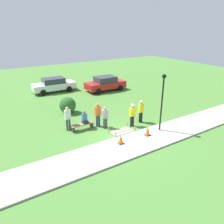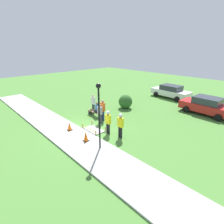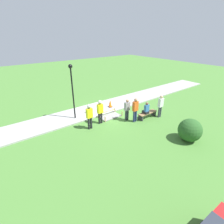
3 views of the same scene
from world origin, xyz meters
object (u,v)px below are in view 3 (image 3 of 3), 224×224
bystander_in_white_shirt (127,109)px  worker_supervisor (89,114)px  traffic_cone_near_patch (110,104)px  park_bench (147,114)px  bystander_in_orange_shirt (135,109)px  worker_assistant (100,110)px  traffic_cone_far_patch (88,109)px  person_seated_on_bench (146,109)px  lamppost_near (72,84)px  bystander_in_gray_shirt (161,105)px

bystander_in_white_shirt → worker_supervisor: bearing=-10.9°
traffic_cone_near_patch → bystander_in_white_shirt: (0.40, 2.53, 0.50)m
park_bench → bystander_in_white_shirt: bystander_in_white_shirt is taller
worker_supervisor → bystander_in_orange_shirt: (-3.07, 1.08, -0.03)m
worker_assistant → bystander_in_white_shirt: worker_assistant is taller
traffic_cone_far_patch → person_seated_on_bench: 4.43m
bystander_in_white_shirt → lamppost_near: (2.93, -2.43, 1.75)m
bystander_in_orange_shirt → traffic_cone_near_patch: bearing=-92.2°
traffic_cone_near_patch → worker_assistant: worker_assistant is taller
worker_supervisor → bystander_in_gray_shirt: worker_supervisor is taller
bystander_in_orange_shirt → bystander_in_gray_shirt: bearing=163.9°
person_seated_on_bench → bystander_in_white_shirt: bearing=-29.8°
worker_assistant → lamppost_near: size_ratio=0.44×
bystander_in_white_shirt → lamppost_near: 4.19m
worker_assistant → bystander_in_white_shirt: (-1.81, 0.75, -0.12)m
traffic_cone_far_patch → bystander_in_white_shirt: size_ratio=0.42×
traffic_cone_far_patch → park_bench: size_ratio=0.42×
bystander_in_gray_shirt → lamppost_near: bearing=-34.1°
bystander_in_gray_shirt → lamppost_near: size_ratio=0.44×
traffic_cone_near_patch → worker_assistant: size_ratio=0.36×
bystander_in_gray_shirt → bystander_in_orange_shirt: bearing=-16.1°
park_bench → bystander_in_gray_shirt: bearing=151.2°
park_bench → bystander_in_white_shirt: 1.73m
lamppost_near → park_bench: bearing=144.9°
bystander_in_orange_shirt → lamppost_near: lamppost_near is taller
traffic_cone_near_patch → bystander_in_orange_shirt: (0.12, 3.08, 0.61)m
park_bench → person_seated_on_bench: (0.23, 0.05, 0.48)m
person_seated_on_bench → bystander_in_orange_shirt: (0.96, -0.17, 0.22)m
traffic_cone_far_patch → worker_assistant: size_ratio=0.39×
bystander_in_white_shirt → bystander_in_gray_shirt: bearing=154.1°
traffic_cone_far_patch → worker_supervisor: worker_supervisor is taller
worker_supervisor → bystander_in_white_shirt: worker_supervisor is taller
person_seated_on_bench → bystander_in_gray_shirt: (-1.07, 0.41, 0.19)m
park_bench → worker_supervisor: 4.49m
traffic_cone_far_patch → bystander_in_white_shirt: (-1.69, 2.58, 0.47)m
traffic_cone_far_patch → bystander_in_gray_shirt: bystander_in_gray_shirt is taller
bystander_in_orange_shirt → bystander_in_white_shirt: bearing=-62.3°
traffic_cone_far_patch → worker_supervisor: size_ratio=0.39×
person_seated_on_bench → lamppost_near: size_ratio=0.23×
bystander_in_orange_shirt → bystander_in_gray_shirt: bystander_in_orange_shirt is taller
traffic_cone_near_patch → lamppost_near: (3.33, 0.11, 2.25)m
traffic_cone_near_patch → person_seated_on_bench: bearing=104.6°
traffic_cone_near_patch → lamppost_near: 4.02m
traffic_cone_near_patch → park_bench: traffic_cone_near_patch is taller
worker_assistant → bystander_in_white_shirt: 1.96m
traffic_cone_far_patch → bystander_in_gray_shirt: (-4.02, 3.71, 0.55)m
worker_supervisor → bystander_in_gray_shirt: size_ratio=1.02×
traffic_cone_near_patch → park_bench: (-1.08, 3.20, -0.09)m
lamppost_near → worker_supervisor: bearing=94.4°
person_seated_on_bench → bystander_in_orange_shirt: 1.00m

